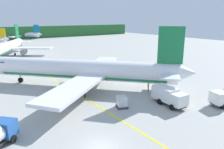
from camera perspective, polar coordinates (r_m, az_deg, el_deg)
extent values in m
cube|color=#A8A8A3|center=(67.19, -25.73, 1.80)|extent=(240.00, 320.00, 0.20)
cylinder|color=white|center=(42.38, -8.05, 1.29)|extent=(27.06, 29.17, 3.80)
cone|color=white|center=(40.14, 19.25, 0.43)|extent=(4.54, 4.54, 3.23)
cube|color=#192333|center=(50.56, -26.54, 3.05)|extent=(4.00, 3.95, 0.60)
cube|color=white|center=(33.65, -10.09, -3.53)|extent=(15.73, 13.35, 0.50)
cylinder|color=slate|center=(37.09, -11.02, -3.79)|extent=(3.78, 3.85, 2.20)
cube|color=white|center=(50.46, -2.35, 2.82)|extent=(14.22, 15.15, 0.50)
cylinder|color=slate|center=(48.64, -5.19, 0.87)|extent=(3.78, 3.85, 2.20)
cube|color=#19723F|center=(39.01, 15.29, 7.45)|extent=(3.23, 3.49, 6.50)
cube|color=white|center=(39.85, 14.84, 0.67)|extent=(9.84, 9.37, 0.24)
cube|color=#19723F|center=(42.63, -8.00, -0.07)|extent=(24.49, 26.38, 0.36)
cylinder|color=black|center=(49.41, -23.02, -1.36)|extent=(1.00, 1.05, 1.10)
cylinder|color=gray|center=(49.21, -23.11, -0.46)|extent=(0.20, 0.20, 0.50)
cylinder|color=black|center=(40.34, -7.15, -3.73)|extent=(1.00, 1.05, 1.10)
cylinder|color=gray|center=(40.09, -7.19, -2.65)|extent=(0.20, 0.20, 0.50)
cylinder|color=black|center=(45.05, -5.00, -1.69)|extent=(1.00, 1.05, 1.10)
cylinder|color=gray|center=(44.83, -5.02, -0.71)|extent=(0.20, 0.20, 0.50)
cylinder|color=white|center=(85.04, -26.23, 6.43)|extent=(18.27, 30.48, 3.45)
cone|color=white|center=(101.92, -23.21, 8.10)|extent=(3.94, 3.93, 2.93)
cube|color=white|center=(84.64, -20.46, 6.57)|extent=(14.48, 11.69, 0.45)
cylinder|color=slate|center=(83.79, -22.29, 5.57)|extent=(3.12, 3.50, 1.99)
cube|color=#19723F|center=(98.89, -23.88, 10.38)|extent=(2.15, 3.68, 5.89)
cube|color=white|center=(99.22, -23.63, 7.91)|extent=(9.69, 6.96, 0.22)
cube|color=#19723F|center=(85.15, -26.16, 5.80)|extent=(16.59, 27.51, 0.33)
cylinder|color=black|center=(85.98, -24.26, 4.92)|extent=(0.75, 1.03, 1.00)
cylinder|color=gray|center=(85.87, -24.31, 5.39)|extent=(0.18, 0.18, 0.45)
cylinder|color=black|center=(87.43, -27.23, 4.73)|extent=(0.75, 1.03, 1.00)
cylinder|color=gray|center=(87.32, -27.29, 5.19)|extent=(0.18, 0.18, 0.45)
cone|color=white|center=(124.47, -25.98, 8.40)|extent=(3.08, 3.09, 2.20)
cube|color=#F2B20C|center=(125.26, -27.01, 9.81)|extent=(2.50, 2.07, 4.44)
cube|color=white|center=(125.50, -26.83, 8.34)|extent=(6.13, 6.91, 0.16)
cylinder|color=silver|center=(154.85, -23.62, 9.61)|extent=(23.10, 19.23, 2.88)
cone|color=silver|center=(148.88, -18.44, 10.04)|extent=(3.42, 3.42, 2.44)
cube|color=silver|center=(148.04, -24.25, 9.17)|extent=(11.08, 11.18, 0.38)
cylinder|color=slate|center=(150.57, -24.32, 8.89)|extent=(2.93, 2.81, 1.66)
cube|color=silver|center=(160.47, -22.02, 9.73)|extent=(9.58, 12.16, 0.38)
cylinder|color=slate|center=(159.23, -22.75, 9.30)|extent=(2.93, 2.81, 1.66)
cube|color=#0C66B2|center=(149.53, -19.40, 11.36)|extent=(2.77, 2.29, 4.92)
cube|color=silver|center=(149.74, -19.28, 9.99)|extent=(6.80, 7.66, 0.18)
cube|color=#0C66B2|center=(154.91, -23.59, 9.32)|extent=(20.88, 17.42, 0.27)
cylinder|color=black|center=(159.86, -26.90, 8.57)|extent=(0.82, 0.73, 0.83)
cylinder|color=gray|center=(159.81, -26.92, 8.79)|extent=(0.15, 0.15, 0.38)
cylinder|color=black|center=(152.76, -23.47, 8.73)|extent=(0.82, 0.73, 0.83)
cylinder|color=gray|center=(152.71, -23.50, 8.95)|extent=(0.15, 0.15, 0.38)
cylinder|color=black|center=(156.29, -22.84, 8.90)|extent=(0.82, 0.73, 0.83)
cylinder|color=gray|center=(156.24, -22.86, 9.12)|extent=(0.15, 0.15, 0.38)
cube|color=#2659A5|center=(27.18, -26.47, -12.55)|extent=(2.81, 2.84, 1.80)
cube|color=#192333|center=(27.61, -25.45, -11.16)|extent=(1.30, 1.42, 0.94)
cylinder|color=black|center=(26.82, -24.70, -15.25)|extent=(0.86, 0.81, 0.90)
cube|color=white|center=(36.79, 26.32, -5.48)|extent=(2.37, 2.63, 1.80)
cube|color=#192333|center=(36.10, 25.42, -5.14)|extent=(0.62, 1.79, 0.94)
cylinder|color=black|center=(38.06, 25.31, -6.40)|extent=(0.94, 0.53, 0.90)
cube|color=white|center=(33.64, 17.35, -6.41)|extent=(2.32, 1.95, 1.80)
cube|color=#192333|center=(33.01, 18.50, -6.25)|extent=(1.85, 0.21, 0.94)
cube|color=white|center=(35.43, 13.84, -4.83)|extent=(2.49, 4.18, 2.09)
cube|color=#262628|center=(35.23, 14.77, -6.96)|extent=(1.96, 5.92, 0.16)
cylinder|color=black|center=(34.98, 18.05, -7.49)|extent=(0.34, 0.92, 0.90)
cylinder|color=black|center=(33.43, 15.56, -8.35)|extent=(0.34, 0.92, 0.90)
cylinder|color=black|center=(36.58, 14.96, -6.27)|extent=(0.34, 0.92, 0.90)
cylinder|color=black|center=(35.10, 12.44, -7.01)|extent=(0.34, 0.92, 0.90)
cube|color=#333338|center=(33.27, 2.62, -8.47)|extent=(2.14, 2.14, 0.30)
cube|color=silver|center=(32.92, 2.64, -7.03)|extent=(1.87, 1.87, 1.49)
cube|color=silver|center=(32.83, 3.50, -5.99)|extent=(1.12, 1.56, 0.54)
cylinder|color=#191E33|center=(40.63, 9.56, -3.88)|extent=(0.14, 0.14, 0.85)
cylinder|color=#191E33|center=(40.46, 9.52, -3.95)|extent=(0.14, 0.14, 0.85)
cube|color=orange|center=(40.31, 9.59, -2.92)|extent=(0.48, 0.44, 0.64)
cube|color=silver|center=(40.30, 9.59, -2.87)|extent=(0.50, 0.45, 0.06)
sphere|color=tan|center=(40.18, 9.61, -2.33)|extent=(0.23, 0.23, 0.23)
cylinder|color=orange|center=(40.56, 9.64, -2.76)|extent=(0.09, 0.09, 0.60)
cylinder|color=orange|center=(40.05, 9.53, -2.98)|extent=(0.09, 0.09, 0.60)
cylinder|color=#191E33|center=(37.31, -6.99, -5.48)|extent=(0.14, 0.14, 0.85)
cylinder|color=#191E33|center=(37.28, -7.26, -5.51)|extent=(0.14, 0.14, 0.85)
cube|color=#CCE519|center=(37.04, -7.16, -4.42)|extent=(0.48, 0.34, 0.63)
cube|color=silver|center=(37.03, -7.16, -4.38)|extent=(0.50, 0.35, 0.06)
sphere|color=tan|center=(36.91, -7.18, -3.79)|extent=(0.23, 0.23, 0.23)
cylinder|color=#CCE519|center=(37.09, -6.76, -4.34)|extent=(0.09, 0.09, 0.60)
cylinder|color=#CCE519|center=(36.98, -7.57, -4.42)|extent=(0.09, 0.09, 0.60)
cube|color=yellow|center=(37.96, -7.90, -5.83)|extent=(0.30, 60.00, 0.01)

